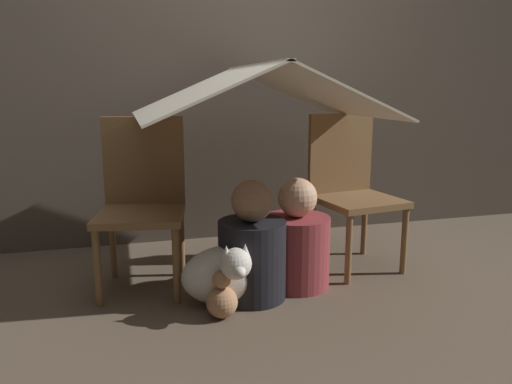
% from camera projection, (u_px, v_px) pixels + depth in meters
% --- Properties ---
extents(ground_plane, '(8.80, 8.80, 0.00)m').
position_uv_depth(ground_plane, '(267.00, 293.00, 2.60)').
color(ground_plane, brown).
extents(wall_back, '(7.00, 0.05, 2.50)m').
position_uv_depth(wall_back, '(223.00, 57.00, 3.35)').
color(wall_back, '#4C4238').
rests_on(wall_back, ground_plane).
extents(chair_left, '(0.51, 0.51, 0.90)m').
position_uv_depth(chair_left, '(142.00, 197.00, 2.63)').
color(chair_left, brown).
rests_on(chair_left, ground_plane).
extents(chair_right, '(0.50, 0.50, 0.90)m').
position_uv_depth(chair_right, '(351.00, 185.00, 2.94)').
color(chair_right, brown).
rests_on(chair_right, ground_plane).
extents(sheet_canopy, '(1.24, 1.11, 0.28)m').
position_uv_depth(sheet_canopy, '(256.00, 91.00, 2.59)').
color(sheet_canopy, silver).
extents(person_front, '(0.34, 0.34, 0.61)m').
position_uv_depth(person_front, '(252.00, 250.00, 2.50)').
color(person_front, black).
rests_on(person_front, ground_plane).
extents(person_second, '(0.35, 0.35, 0.59)m').
position_uv_depth(person_second, '(297.00, 243.00, 2.66)').
color(person_second, maroon).
rests_on(person_second, ground_plane).
extents(dog, '(0.46, 0.40, 0.36)m').
position_uv_depth(dog, '(229.00, 274.00, 2.44)').
color(dog, silver).
rests_on(dog, ground_plane).
extents(plush_toy, '(0.15, 0.15, 0.23)m').
position_uv_depth(plush_toy, '(222.00, 298.00, 2.31)').
color(plush_toy, tan).
rests_on(plush_toy, ground_plane).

